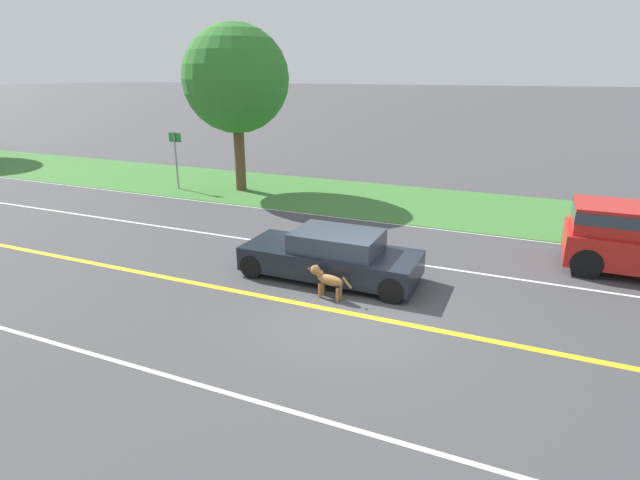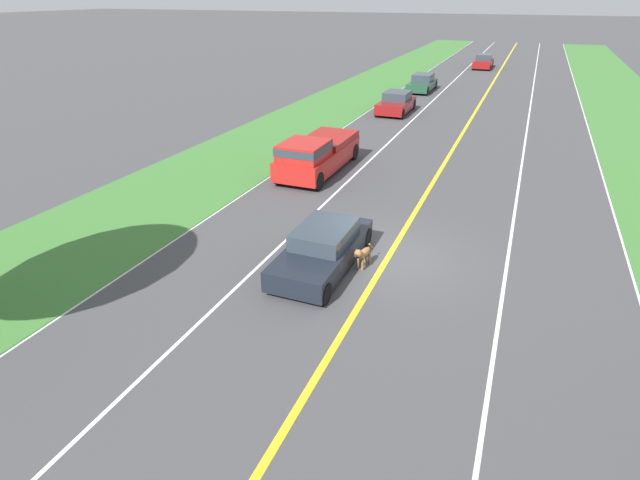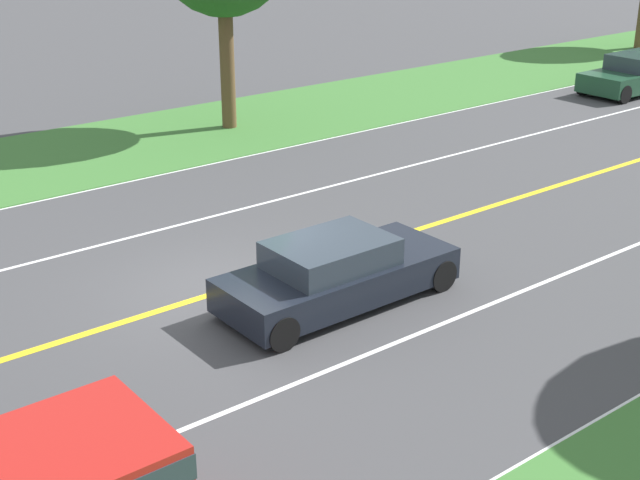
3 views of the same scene
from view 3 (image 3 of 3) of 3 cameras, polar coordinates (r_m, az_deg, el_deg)
The scene contains 10 objects.
ground_plane at distance 16.87m, azimuth -5.99°, elevation -3.18°, with size 400.00×400.00×0.00m, color #424244.
centre_divider_line at distance 16.86m, azimuth -5.99°, elevation -3.16°, with size 0.18×160.00×0.01m, color yellow.
lane_edge_line_right at distance 12.31m, azimuth 12.47°, elevation -14.12°, with size 0.14×160.00×0.01m, color white.
lane_edge_line_left at distance 22.70m, azimuth -15.59°, elevation 2.88°, with size 0.14×160.00×0.01m, color white.
lane_dash_same_dir at distance 14.34m, azimuth 1.65°, elevation -7.88°, with size 0.10×160.00×0.01m, color white.
lane_dash_oncoming at distance 19.69m, azimuth -11.50°, elevation 0.31°, with size 0.10×160.00×0.01m, color white.
grass_verge_left at distance 25.38m, azimuth -18.32°, elevation 4.61°, with size 6.00×160.00×0.03m, color #3D7533.
ego_car at distance 16.03m, azimuth 1.06°, elevation -2.12°, with size 1.81×4.48×1.26m.
dog at distance 16.72m, azimuth -2.31°, elevation -1.52°, with size 0.36×1.20×0.77m.
oncoming_car at distance 34.50m, azimuth 19.57°, elevation 9.96°, with size 1.87×4.51×1.35m.
Camera 3 is at (12.99, -8.01, 7.18)m, focal length 50.00 mm.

